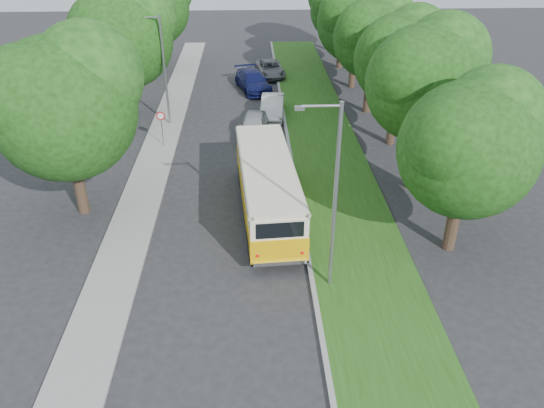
{
  "coord_description": "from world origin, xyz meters",
  "views": [
    {
      "loc": [
        1.17,
        -19.81,
        14.06
      ],
      "look_at": [
        2.08,
        1.79,
        1.5
      ],
      "focal_mm": 35.0,
      "sensor_mm": 36.0,
      "label": 1
    }
  ],
  "objects_px": {
    "lamppost_far": "(163,67)",
    "car_blue": "(253,81)",
    "car_grey": "(270,69)",
    "vintage_bus": "(267,189)",
    "car_silver": "(254,126)",
    "car_white": "(272,107)",
    "lamppost_near": "(333,194)"
  },
  "relations": [
    {
      "from": "car_silver",
      "to": "lamppost_far",
      "type": "bearing_deg",
      "value": 164.48
    },
    {
      "from": "lamppost_far",
      "to": "car_silver",
      "type": "bearing_deg",
      "value": -22.25
    },
    {
      "from": "car_silver",
      "to": "car_grey",
      "type": "xyz_separation_m",
      "value": [
        1.66,
        13.92,
        -0.09
      ]
    },
    {
      "from": "lamppost_far",
      "to": "car_blue",
      "type": "height_order",
      "value": "lamppost_far"
    },
    {
      "from": "car_grey",
      "to": "car_white",
      "type": "bearing_deg",
      "value": -98.11
    },
    {
      "from": "lamppost_far",
      "to": "car_white",
      "type": "xyz_separation_m",
      "value": [
        7.46,
        1.29,
        -3.36
      ]
    },
    {
      "from": "car_white",
      "to": "car_grey",
      "type": "xyz_separation_m",
      "value": [
        0.24,
        10.16,
        -0.08
      ]
    },
    {
      "from": "lamppost_near",
      "to": "car_grey",
      "type": "relative_size",
      "value": 1.66
    },
    {
      "from": "lamppost_far",
      "to": "car_blue",
      "type": "relative_size",
      "value": 1.41
    },
    {
      "from": "car_grey",
      "to": "car_blue",
      "type": "bearing_deg",
      "value": -118.63
    },
    {
      "from": "car_white",
      "to": "car_blue",
      "type": "xyz_separation_m",
      "value": [
        -1.36,
        6.18,
        0.02
      ]
    },
    {
      "from": "lamppost_near",
      "to": "car_grey",
      "type": "distance_m",
      "value": 30.21
    },
    {
      "from": "car_white",
      "to": "car_blue",
      "type": "height_order",
      "value": "car_blue"
    },
    {
      "from": "car_blue",
      "to": "car_silver",
      "type": "bearing_deg",
      "value": -105.35
    },
    {
      "from": "car_silver",
      "to": "car_blue",
      "type": "bearing_deg",
      "value": 96.35
    },
    {
      "from": "car_grey",
      "to": "vintage_bus",
      "type": "bearing_deg",
      "value": -99.33
    },
    {
      "from": "car_white",
      "to": "vintage_bus",
      "type": "bearing_deg",
      "value": -88.25
    },
    {
      "from": "vintage_bus",
      "to": "car_grey",
      "type": "distance_m",
      "value": 24.19
    },
    {
      "from": "lamppost_near",
      "to": "lamppost_far",
      "type": "distance_m",
      "value": 20.53
    },
    {
      "from": "car_blue",
      "to": "car_grey",
      "type": "xyz_separation_m",
      "value": [
        1.6,
        3.98,
        -0.1
      ]
    },
    {
      "from": "lamppost_far",
      "to": "vintage_bus",
      "type": "height_order",
      "value": "lamppost_far"
    },
    {
      "from": "lamppost_near",
      "to": "car_white",
      "type": "xyz_separation_m",
      "value": [
        -1.44,
        19.79,
        -3.61
      ]
    },
    {
      "from": "vintage_bus",
      "to": "lamppost_near",
      "type": "bearing_deg",
      "value": -72.5
    },
    {
      "from": "car_white",
      "to": "lamppost_near",
      "type": "bearing_deg",
      "value": -80.62
    },
    {
      "from": "lamppost_far",
      "to": "vintage_bus",
      "type": "distance_m",
      "value": 14.56
    },
    {
      "from": "lamppost_near",
      "to": "car_blue",
      "type": "distance_m",
      "value": 26.37
    },
    {
      "from": "lamppost_far",
      "to": "car_white",
      "type": "bearing_deg",
      "value": 9.82
    },
    {
      "from": "lamppost_near",
      "to": "car_silver",
      "type": "relative_size",
      "value": 1.8
    },
    {
      "from": "car_blue",
      "to": "car_grey",
      "type": "height_order",
      "value": "car_blue"
    },
    {
      "from": "car_silver",
      "to": "car_grey",
      "type": "height_order",
      "value": "car_silver"
    },
    {
      "from": "lamppost_near",
      "to": "lamppost_far",
      "type": "relative_size",
      "value": 1.07
    },
    {
      "from": "car_white",
      "to": "car_silver",
      "type": "bearing_deg",
      "value": -105.58
    }
  ]
}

